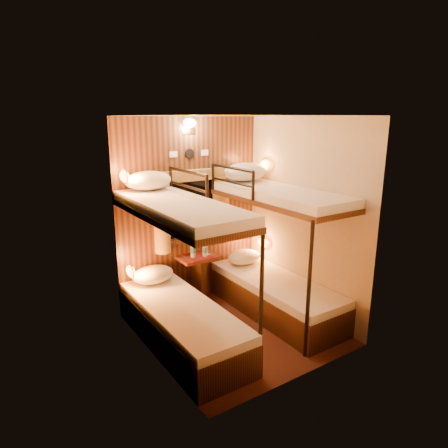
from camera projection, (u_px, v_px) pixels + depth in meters
floor at (235, 329)px, 4.63m from camera, size 2.10×2.10×0.00m
ceiling at (237, 116)px, 4.01m from camera, size 2.10×2.10×0.00m
wall_back at (189, 212)px, 5.17m from camera, size 2.40×0.00×2.40m
wall_front at (305, 258)px, 3.48m from camera, size 2.40×0.00×2.40m
wall_left at (150, 246)px, 3.79m from camera, size 0.00×2.40×2.40m
wall_right at (303, 218)px, 4.86m from camera, size 0.00×2.40×2.40m
back_panel at (190, 212)px, 5.16m from camera, size 2.00×0.03×2.40m
bunk_left at (181, 296)px, 4.20m from camera, size 0.72×1.90×1.82m
bunk_right at (276, 271)px, 4.89m from camera, size 0.72×1.90×1.82m
window at (191, 214)px, 5.14m from camera, size 1.00×0.12×0.79m
curtains at (192, 208)px, 5.09m from camera, size 1.10×0.22×1.00m
back_fixtures at (190, 129)px, 4.86m from camera, size 0.54×0.09×0.48m
reading_lamps at (203, 214)px, 4.88m from camera, size 2.00×0.20×1.25m
table at (198, 273)px, 5.21m from camera, size 0.50×0.34×0.66m
bottle_left at (193, 249)px, 5.08m from camera, size 0.08×0.08×0.26m
bottle_right at (205, 249)px, 5.12m from camera, size 0.07×0.07×0.24m
sachet_a at (207, 255)px, 5.19m from camera, size 0.09×0.08×0.01m
sachet_b at (205, 253)px, 5.25m from camera, size 0.09×0.08×0.01m
pillow_lower_left at (153, 274)px, 4.79m from camera, size 0.51×0.36×0.20m
pillow_lower_right at (244, 257)px, 5.42m from camera, size 0.47×0.34×0.19m
pillow_upper_left at (148, 180)px, 4.50m from camera, size 0.54×0.39×0.21m
pillow_upper_right at (245, 172)px, 5.12m from camera, size 0.60×0.43×0.23m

